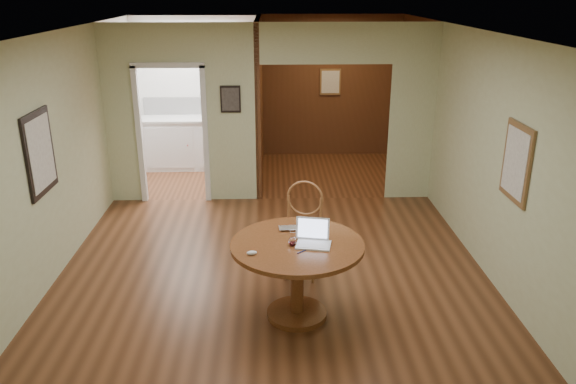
{
  "coord_description": "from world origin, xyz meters",
  "views": [
    {
      "loc": [
        -0.0,
        -5.85,
        3.17
      ],
      "look_at": [
        0.17,
        -0.2,
        1.1
      ],
      "focal_mm": 35.0,
      "sensor_mm": 36.0,
      "label": 1
    }
  ],
  "objects_px": {
    "dining_table": "(297,262)",
    "closed_laptop": "(294,230)",
    "chair": "(303,224)",
    "open_laptop": "(313,237)"
  },
  "relations": [
    {
      "from": "dining_table",
      "to": "closed_laptop",
      "type": "relative_size",
      "value": 4.34
    },
    {
      "from": "chair",
      "to": "closed_laptop",
      "type": "bearing_deg",
      "value": -86.5
    },
    {
      "from": "open_laptop",
      "to": "closed_laptop",
      "type": "distance_m",
      "value": 0.34
    },
    {
      "from": "dining_table",
      "to": "closed_laptop",
      "type": "bearing_deg",
      "value": 94.02
    },
    {
      "from": "chair",
      "to": "open_laptop",
      "type": "height_order",
      "value": "chair"
    },
    {
      "from": "dining_table",
      "to": "chair",
      "type": "distance_m",
      "value": 0.95
    },
    {
      "from": "dining_table",
      "to": "chair",
      "type": "xyz_separation_m",
      "value": [
        0.11,
        0.95,
        0.0
      ]
    },
    {
      "from": "dining_table",
      "to": "chair",
      "type": "bearing_deg",
      "value": 83.37
    },
    {
      "from": "dining_table",
      "to": "chair",
      "type": "relative_size",
      "value": 1.19
    },
    {
      "from": "open_laptop",
      "to": "chair",
      "type": "bearing_deg",
      "value": 103.79
    }
  ]
}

